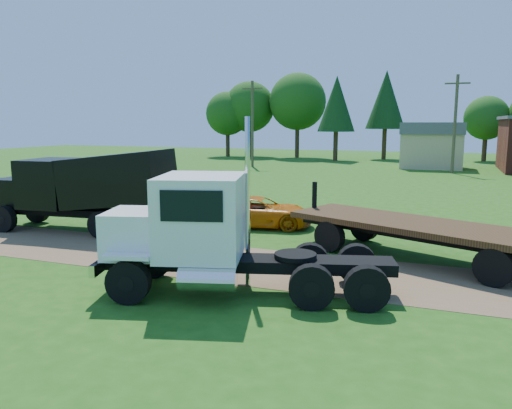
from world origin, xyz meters
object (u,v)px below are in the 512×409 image
(flatbed_trailer, at_px, (419,231))
(orange_pickup, at_px, (260,212))
(white_semi_tractor, at_px, (205,234))
(black_dump_truck, at_px, (87,186))

(flatbed_trailer, bearing_deg, orange_pickup, 177.63)
(white_semi_tractor, height_order, flatbed_trailer, white_semi_tractor)
(white_semi_tractor, xyz_separation_m, orange_pickup, (-1.66, 8.82, -0.98))
(white_semi_tractor, relative_size, orange_pickup, 1.68)
(orange_pickup, bearing_deg, white_semi_tractor, 178.34)
(white_semi_tractor, xyz_separation_m, flatbed_trailer, (5.39, 5.54, -0.65))
(white_semi_tractor, distance_m, black_dump_truck, 9.81)
(black_dump_truck, bearing_deg, flatbed_trailer, -5.04)
(orange_pickup, distance_m, flatbed_trailer, 7.78)
(black_dump_truck, relative_size, orange_pickup, 1.72)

